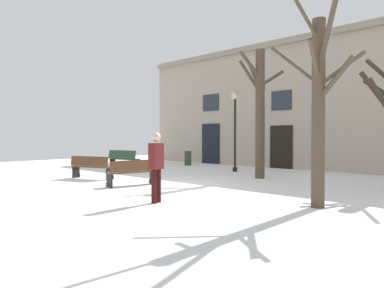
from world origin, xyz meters
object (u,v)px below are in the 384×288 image
(tree_near_facade, at_px, (319,103))
(person_crossing_plaza, at_px, (156,164))
(streetlamp, at_px, (235,122))
(bench_back_to_back_left, at_px, (91,167))
(bench_near_center_tree, at_px, (124,158))
(litter_bin, at_px, (188,158))
(bench_facing_shops, at_px, (133,172))
(tree_right_of_center, at_px, (260,109))

(tree_near_facade, xyz_separation_m, person_crossing_plaza, (-3.23, -2.21, -1.47))
(streetlamp, xyz_separation_m, bench_back_to_back_left, (-2.33, -6.30, -1.89))
(tree_near_facade, xyz_separation_m, bench_near_center_tree, (-12.38, 3.35, -1.98))
(litter_bin, bearing_deg, bench_facing_shops, -58.08)
(tree_near_facade, relative_size, bench_back_to_back_left, 2.57)
(bench_facing_shops, relative_size, person_crossing_plaza, 1.02)
(bench_near_center_tree, bearing_deg, bench_back_to_back_left, 118.10)
(tree_near_facade, distance_m, tree_right_of_center, 6.05)
(tree_near_facade, relative_size, bench_facing_shops, 2.64)
(tree_near_facade, height_order, streetlamp, tree_near_facade)
(bench_near_center_tree, height_order, bench_back_to_back_left, bench_near_center_tree)
(bench_facing_shops, distance_m, person_crossing_plaza, 3.35)
(litter_bin, distance_m, bench_facing_shops, 8.78)
(tree_right_of_center, height_order, bench_back_to_back_left, tree_right_of_center)
(tree_near_facade, xyz_separation_m, bench_facing_shops, (-6.18, -0.71, -1.99))
(person_crossing_plaza, bearing_deg, streetlamp, 10.00)
(tree_near_facade, distance_m, bench_near_center_tree, 12.98)
(bench_near_center_tree, bearing_deg, streetlamp, -170.49)
(tree_right_of_center, xyz_separation_m, bench_back_to_back_left, (-4.64, -4.83, -2.31))
(streetlamp, bearing_deg, bench_facing_shops, -85.85)
(bench_facing_shops, bearing_deg, tree_near_facade, 107.85)
(bench_back_to_back_left, distance_m, person_crossing_plaza, 5.98)
(bench_back_to_back_left, height_order, bench_facing_shops, bench_back_to_back_left)
(tree_near_facade, height_order, litter_bin, tree_near_facade)
(tree_right_of_center, bearing_deg, streetlamp, 147.58)
(bench_back_to_back_left, distance_m, bench_facing_shops, 2.79)
(litter_bin, height_order, person_crossing_plaza, person_crossing_plaza)
(tree_right_of_center, relative_size, streetlamp, 1.33)
(streetlamp, xyz_separation_m, litter_bin, (-4.18, 1.07, -1.96))
(tree_right_of_center, height_order, bench_facing_shops, tree_right_of_center)
(person_crossing_plaza, bearing_deg, tree_right_of_center, -3.64)
(bench_back_to_back_left, bearing_deg, streetlamp, -129.54)
(bench_near_center_tree, bearing_deg, bench_facing_shops, 134.25)
(bench_near_center_tree, relative_size, person_crossing_plaza, 1.10)
(litter_bin, bearing_deg, bench_near_center_tree, -114.74)
(tree_near_facade, height_order, bench_near_center_tree, tree_near_facade)
(bench_facing_shops, bearing_deg, litter_bin, -136.80)
(person_crossing_plaza, bearing_deg, bench_facing_shops, 49.66)
(litter_bin, bearing_deg, person_crossing_plaza, -49.68)
(streetlamp, height_order, person_crossing_plaza, streetlamp)
(tree_near_facade, xyz_separation_m, streetlamp, (-6.64, 5.67, -0.09))
(bench_back_to_back_left, bearing_deg, bench_facing_shops, 158.99)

